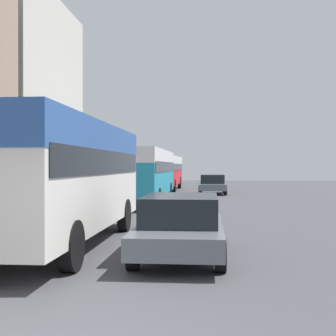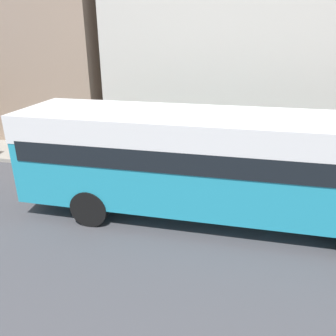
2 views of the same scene
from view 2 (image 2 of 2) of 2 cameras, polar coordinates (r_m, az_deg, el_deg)
building_midblock at (r=18.92m, az=-22.85°, el=20.97°), size 6.18×8.83×9.66m
building_far_terrace at (r=15.55m, az=10.95°, el=25.00°), size 5.70×9.73×11.14m
bus_following at (r=8.55m, az=9.67°, el=2.56°), size 2.56×10.76×2.87m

